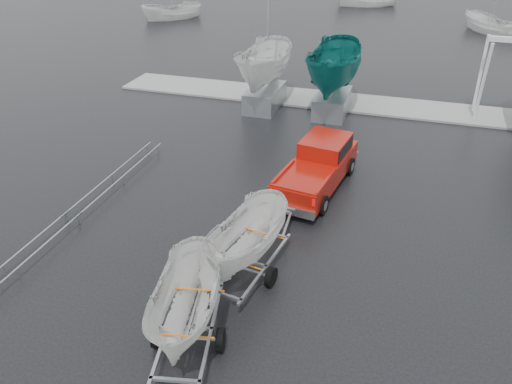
# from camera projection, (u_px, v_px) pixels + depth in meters

# --- Properties ---
(ground_plane) EXTENTS (120.00, 120.00, 0.00)m
(ground_plane) POSITION_uv_depth(u_px,v_px,m) (340.00, 236.00, 16.70)
(ground_plane) COLOR black
(ground_plane) RESTS_ON ground
(dock) EXTENTS (30.00, 3.00, 0.12)m
(dock) POSITION_uv_depth(u_px,v_px,m) (377.00, 105.00, 27.42)
(dock) COLOR gray
(dock) RESTS_ON ground
(pickup_truck) EXTENTS (2.55, 5.48, 1.75)m
(pickup_truck) POSITION_uv_depth(u_px,v_px,m) (319.00, 164.00, 19.31)
(pickup_truck) COLOR #931008
(pickup_truck) RESTS_ON ground
(trailer_hitched) EXTENTS (1.85, 3.73, 4.58)m
(trailer_hitched) POSITION_uv_depth(u_px,v_px,m) (249.00, 203.00, 13.75)
(trailer_hitched) COLOR #95979D
(trailer_hitched) RESTS_ON ground
(trailer_parked) EXTENTS (1.93, 3.77, 4.56)m
(trailer_parked) POSITION_uv_depth(u_px,v_px,m) (184.00, 263.00, 11.45)
(trailer_parked) COLOR #95979D
(trailer_parked) RESTS_ON ground
(keelboat_0) EXTENTS (2.32, 3.20, 10.49)m
(keelboat_0) POSITION_uv_depth(u_px,v_px,m) (265.00, 39.00, 25.47)
(keelboat_0) COLOR #95979D
(keelboat_0) RESTS_ON ground
(keelboat_1) EXTENTS (2.53, 3.20, 7.83)m
(keelboat_1) POSITION_uv_depth(u_px,v_px,m) (338.00, 36.00, 24.52)
(keelboat_1) COLOR #95979D
(keelboat_1) RESTS_ON ground
(mast_rack_0) EXTENTS (0.56, 6.50, 0.06)m
(mast_rack_0) POSITION_uv_depth(u_px,v_px,m) (117.00, 176.00, 19.67)
(mast_rack_0) COLOR #95979D
(mast_rack_0) RESTS_ON ground
(mast_rack_1) EXTENTS (0.56, 6.50, 0.06)m
(mast_rack_1) POSITION_uv_depth(u_px,v_px,m) (10.00, 267.00, 14.71)
(mast_rack_1) COLOR #95979D
(mast_rack_1) RESTS_ON ground
(moored_boat_0) EXTENTS (3.35, 3.36, 11.12)m
(moored_boat_0) POSITION_uv_depth(u_px,v_px,m) (173.00, 19.00, 48.39)
(moored_boat_0) COLOR silver
(moored_boat_0) RESTS_ON ground
(moored_boat_1) EXTENTS (3.42, 3.38, 11.50)m
(moored_boat_1) POSITION_uv_depth(u_px,v_px,m) (366.00, 6.00, 54.55)
(moored_boat_1) COLOR silver
(moored_boat_1) RESTS_ON ground
(moored_boat_2) EXTENTS (3.30, 3.31, 11.07)m
(moored_boat_2) POSITION_uv_depth(u_px,v_px,m) (489.00, 33.00, 43.17)
(moored_boat_2) COLOR silver
(moored_boat_2) RESTS_ON ground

